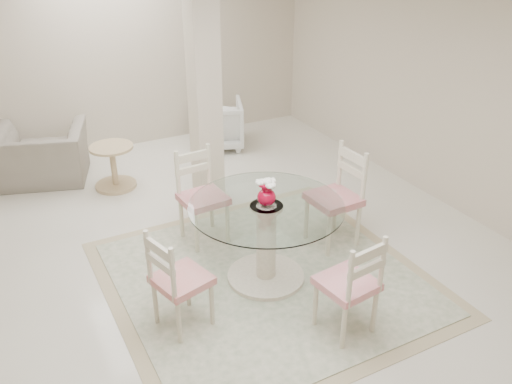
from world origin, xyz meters
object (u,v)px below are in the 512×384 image
dining_chair_west (174,275)px  dining_chair_north (200,189)px  column (204,93)px  armchair_white (217,124)px  side_table (114,168)px  dining_table (266,243)px  recliner_taupe (42,155)px  red_vase (267,193)px  dining_chair_east (340,190)px  dining_chair_south (354,280)px

dining_chair_west → dining_chair_north: bearing=-45.7°
column → dining_chair_west: column is taller
column → armchair_white: bearing=62.5°
side_table → armchair_white: bearing=20.6°
dining_table → recliner_taupe: size_ratio=1.27×
red_vase → dining_chair_west: bearing=-165.4°
dining_table → side_table: dining_table is taller
dining_chair_north → recliner_taupe: (-1.27, 2.25, -0.22)m
column → dining_chair_north: (-0.41, -0.75, -0.77)m
red_vase → recliner_taupe: (-1.52, 3.24, -0.58)m
recliner_taupe → side_table: 0.99m
dining_chair_west → side_table: bearing=-19.7°
dining_chair_west → recliner_taupe: dining_chair_west is taller
dining_table → dining_chair_east: bearing=13.8°
red_vase → side_table: bearing=106.0°
column → armchair_white: column is taller
dining_chair_east → side_table: size_ratio=2.07×
armchair_white → dining_table: bearing=95.0°
red_vase → dining_chair_west: red_vase is taller
dining_chair_west → recliner_taupe: bearing=-6.4°
recliner_taupe → armchair_white: (2.48, 0.03, -0.01)m
dining_table → armchair_white: bearing=73.6°
recliner_taupe → armchair_white: bearing=-161.4°
dining_chair_south → dining_chair_north: bearing=-83.2°
column → dining_table: column is taller
red_vase → dining_chair_south: size_ratio=0.24×
red_vase → dining_table: bearing=161.6°
column → side_table: 1.68m
dining_chair_east → dining_chair_south: size_ratio=1.11×
armchair_white → side_table: (-1.71, -0.65, -0.09)m
dining_chair_west → recliner_taupe: size_ratio=0.94×
recliner_taupe → armchair_white: 2.48m
recliner_taupe → dining_chair_south: bearing=130.5°
red_vase → dining_chair_north: size_ratio=0.23×
recliner_taupe → column: bearing=156.0°
dining_chair_south → recliner_taupe: 4.59m
recliner_taupe → dining_chair_west: bearing=116.5°
column → armchair_white: (0.80, 1.54, -1.00)m
dining_chair_east → side_table: bearing=-146.8°
dining_chair_north → dining_chair_west: (-0.74, -1.25, -0.04)m
dining_chair_north → dining_chair_south: bearing=-79.8°
dining_chair_east → dining_table: bearing=-79.3°
dining_chair_east → side_table: 2.98m
armchair_white → side_table: bearing=42.0°
dining_chair_north → column: bearing=57.7°
dining_table → red_vase: (0.00, -0.00, 0.52)m
dining_chair_north → side_table: 1.74m
dining_chair_north → armchair_white: dining_chair_north is taller
column → dining_chair_east: bearing=-60.8°
dining_chair_north → side_table: (-0.51, 1.64, -0.32)m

